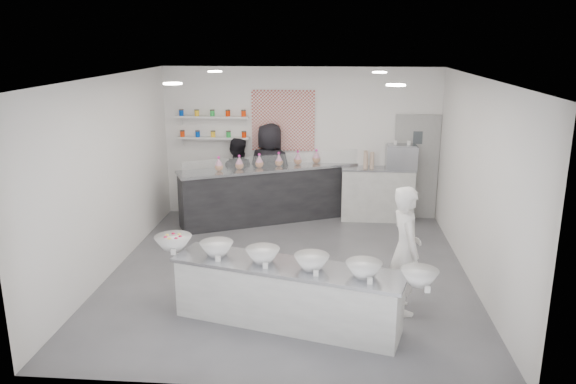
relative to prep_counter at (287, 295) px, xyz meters
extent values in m
plane|color=#515156|center=(-0.10, 1.60, -0.40)|extent=(6.00, 6.00, 0.00)
plane|color=white|center=(-0.10, 1.60, 2.60)|extent=(6.00, 6.00, 0.00)
plane|color=white|center=(-0.10, 4.60, 1.10)|extent=(5.50, 0.00, 5.50)
plane|color=white|center=(-2.85, 1.60, 1.10)|extent=(0.00, 6.00, 6.00)
plane|color=white|center=(2.65, 1.60, 1.10)|extent=(0.00, 6.00, 6.00)
cube|color=gray|center=(2.20, 4.57, 0.65)|extent=(0.88, 0.04, 2.10)
cube|color=#A3342B|center=(-0.45, 4.58, 1.55)|extent=(1.25, 0.03, 1.20)
cube|color=silver|center=(-1.85, 4.50, 1.20)|extent=(1.45, 0.22, 0.04)
cube|color=silver|center=(-1.85, 4.50, 1.62)|extent=(1.45, 0.22, 0.04)
cylinder|color=white|center=(-1.50, 0.60, 2.58)|extent=(0.24, 0.24, 0.02)
cylinder|color=white|center=(1.30, 0.60, 2.58)|extent=(0.24, 0.24, 0.02)
cylinder|color=white|center=(-1.50, 3.20, 2.58)|extent=(0.24, 0.24, 0.02)
cylinder|color=white|center=(1.30, 3.20, 2.58)|extent=(0.24, 0.24, 0.02)
cube|color=#BBBBB7|center=(0.00, 0.00, 0.00)|extent=(3.03, 1.45, 0.81)
cube|color=black|center=(-0.69, 4.14, 0.15)|extent=(3.50, 2.09, 1.10)
cube|color=white|center=(-0.56, 3.86, 0.85)|extent=(3.19, 1.49, 0.30)
cube|color=#BBBBB7|center=(1.45, 4.38, 0.13)|extent=(1.44, 0.46, 1.07)
cube|color=#93969E|center=(1.88, 4.38, 0.89)|extent=(0.59, 0.41, 0.45)
imported|color=white|center=(1.52, 0.49, 0.46)|extent=(0.53, 0.70, 1.72)
imported|color=black|center=(-1.38, 4.39, 0.41)|extent=(0.87, 0.72, 1.62)
imported|color=black|center=(-0.70, 4.39, 0.56)|extent=(1.06, 0.83, 1.92)
camera|label=1|loc=(0.54, -6.47, 3.15)|focal=35.00mm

